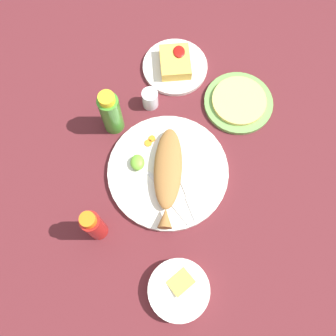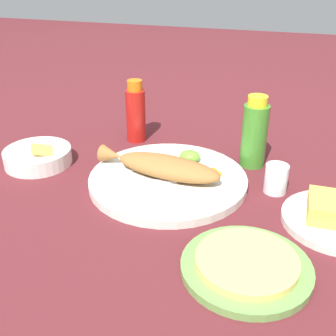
% 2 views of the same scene
% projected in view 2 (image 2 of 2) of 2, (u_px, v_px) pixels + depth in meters
% --- Properties ---
extents(ground_plane, '(4.00, 4.00, 0.00)m').
position_uv_depth(ground_plane, '(168.00, 183.00, 0.92)').
color(ground_plane, '#561E23').
extents(main_plate, '(0.34, 0.34, 0.02)m').
position_uv_depth(main_plate, '(168.00, 180.00, 0.92)').
color(main_plate, silver).
rests_on(main_plate, ground_plane).
extents(fried_fish, '(0.29, 0.11, 0.04)m').
position_uv_depth(fried_fish, '(163.00, 166.00, 0.91)').
color(fried_fish, '#996633').
rests_on(fried_fish, main_plate).
extents(fork_near, '(0.18, 0.06, 0.00)m').
position_uv_depth(fork_near, '(128.00, 181.00, 0.89)').
color(fork_near, silver).
rests_on(fork_near, main_plate).
extents(fork_far, '(0.16, 0.11, 0.00)m').
position_uv_depth(fork_far, '(129.00, 170.00, 0.93)').
color(fork_far, silver).
rests_on(fork_far, main_plate).
extents(carrot_slice_near, '(0.02, 0.02, 0.00)m').
position_uv_depth(carrot_slice_near, '(217.00, 174.00, 0.92)').
color(carrot_slice_near, orange).
rests_on(carrot_slice_near, main_plate).
extents(carrot_slice_mid, '(0.02, 0.02, 0.00)m').
position_uv_depth(carrot_slice_mid, '(212.00, 171.00, 0.93)').
color(carrot_slice_mid, orange).
rests_on(carrot_slice_mid, main_plate).
extents(lime_wedge_main, '(0.05, 0.04, 0.03)m').
position_uv_depth(lime_wedge_main, '(190.00, 156.00, 0.97)').
color(lime_wedge_main, '#6BB233').
rests_on(lime_wedge_main, main_plate).
extents(hot_sauce_bottle_red, '(0.05, 0.05, 0.16)m').
position_uv_depth(hot_sauce_bottle_red, '(136.00, 113.00, 1.09)').
color(hot_sauce_bottle_red, '#B21914').
rests_on(hot_sauce_bottle_red, ground_plane).
extents(hot_sauce_bottle_green, '(0.06, 0.06, 0.17)m').
position_uv_depth(hot_sauce_bottle_green, '(254.00, 133.00, 0.96)').
color(hot_sauce_bottle_green, '#3D8428').
rests_on(hot_sauce_bottle_green, ground_plane).
extents(salt_cup, '(0.05, 0.05, 0.06)m').
position_uv_depth(salt_cup, '(276.00, 180.00, 0.88)').
color(salt_cup, silver).
rests_on(salt_cup, ground_plane).
extents(guacamole_bowl, '(0.16, 0.16, 0.05)m').
position_uv_depth(guacamole_bowl, '(37.00, 156.00, 0.99)').
color(guacamole_bowl, white).
rests_on(guacamole_bowl, ground_plane).
extents(tortilla_plate, '(0.21, 0.21, 0.01)m').
position_uv_depth(tortilla_plate, '(246.00, 268.00, 0.67)').
color(tortilla_plate, '#6B9E4C').
rests_on(tortilla_plate, ground_plane).
extents(tortilla_stack, '(0.16, 0.16, 0.01)m').
position_uv_depth(tortilla_stack, '(247.00, 261.00, 0.66)').
color(tortilla_stack, '#E0C666').
rests_on(tortilla_stack, tortilla_plate).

